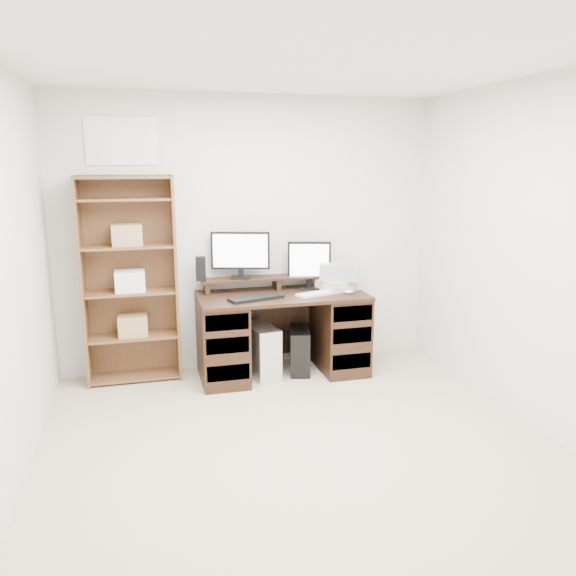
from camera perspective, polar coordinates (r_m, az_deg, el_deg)
name	(u,v)px	position (r m, az deg, el deg)	size (l,w,h in m)	color
room	(313,275)	(3.32, 2.59, 1.33)	(3.54, 4.04, 2.54)	#BEAA90
desk	(282,332)	(5.12, -0.60, -4.53)	(1.50, 0.70, 0.75)	black
riser_shelf	(277,279)	(5.20, -1.17, 0.91)	(1.40, 0.22, 0.12)	black
monitor_wide	(240,252)	(5.10, -4.86, 3.63)	(0.52, 0.20, 0.42)	black
monitor_small	(309,263)	(5.22, 2.17, 2.55)	(0.40, 0.19, 0.44)	black
speaker	(201,269)	(5.05, -8.86, 1.97)	(0.09, 0.09, 0.22)	black
keyboard_black	(256,298)	(4.83, -3.27, -1.02)	(0.48, 0.16, 0.03)	black
keyboard_white	(319,293)	(5.01, 3.14, -0.55)	(0.42, 0.13, 0.02)	silver
mouse	(349,292)	(5.07, 6.20, -0.37)	(0.09, 0.06, 0.03)	white
printer	(340,284)	(5.23, 5.29, 0.40)	(0.37, 0.28, 0.09)	#BEB4A5
basket	(340,271)	(5.21, 5.31, 1.72)	(0.36, 0.26, 0.15)	gray
tower_silver	(261,350)	(5.13, -2.72, -6.34)	(0.21, 0.47, 0.47)	silver
tower_black	(300,350)	(5.22, 1.21, -6.33)	(0.27, 0.44, 0.41)	black
bookshelf	(130,278)	(5.06, -15.75, 0.95)	(0.80, 0.30, 1.80)	brown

